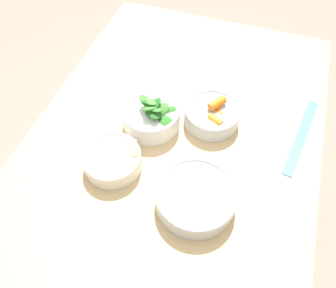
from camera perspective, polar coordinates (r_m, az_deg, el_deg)
ground_plane at (r=1.54m, az=-0.15°, el=-17.39°), size 10.00×10.00×0.00m
dining_table at (r=0.96m, az=-0.24°, el=-5.82°), size 1.27×0.78×0.74m
bowl_carrots at (r=0.92m, az=7.69°, el=5.14°), size 0.15×0.15×0.07m
bowl_greens at (r=0.90m, az=-2.87°, el=5.07°), size 0.16×0.16×0.10m
bowl_beans_hotdog at (r=0.78m, az=4.82°, el=-9.24°), size 0.19×0.19×0.05m
bowl_cookies at (r=0.84m, az=-9.63°, el=-2.67°), size 0.15×0.15×0.05m
ruler at (r=0.97m, az=22.19°, el=1.31°), size 0.28×0.07×0.00m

